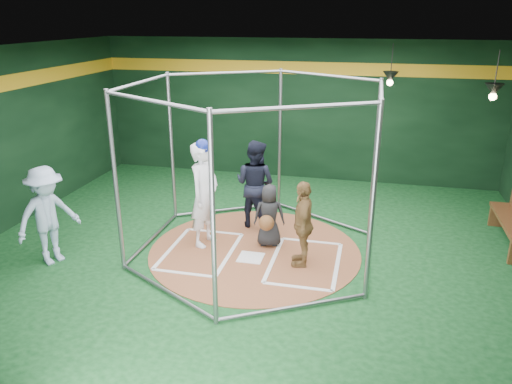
# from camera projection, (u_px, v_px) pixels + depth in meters

# --- Properties ---
(room_shell) EXTENTS (10.10, 9.10, 3.53)m
(room_shell) POSITION_uv_depth(u_px,v_px,m) (255.00, 157.00, 8.44)
(room_shell) COLOR #0D3916
(room_shell) RESTS_ON ground
(clay_disc) EXTENTS (3.80, 3.80, 0.01)m
(clay_disc) POSITION_uv_depth(u_px,v_px,m) (255.00, 251.00, 9.03)
(clay_disc) COLOR #945535
(clay_disc) RESTS_ON ground
(home_plate) EXTENTS (0.43, 0.43, 0.01)m
(home_plate) POSITION_uv_depth(u_px,v_px,m) (251.00, 257.00, 8.75)
(home_plate) COLOR white
(home_plate) RESTS_ON clay_disc
(batter_box_left) EXTENTS (1.17, 1.77, 0.01)m
(batter_box_left) POSITION_uv_depth(u_px,v_px,m) (200.00, 251.00, 9.00)
(batter_box_left) COLOR white
(batter_box_left) RESTS_ON clay_disc
(batter_box_right) EXTENTS (1.17, 1.77, 0.01)m
(batter_box_right) POSITION_uv_depth(u_px,v_px,m) (305.00, 262.00, 8.59)
(batter_box_right) COLOR white
(batter_box_right) RESTS_ON clay_disc
(batting_cage) EXTENTS (4.05, 4.67, 3.00)m
(batting_cage) POSITION_uv_depth(u_px,v_px,m) (255.00, 172.00, 8.52)
(batting_cage) COLOR gray
(batting_cage) RESTS_ON ground
(pendant_lamp_near) EXTENTS (0.34, 0.34, 0.90)m
(pendant_lamp_near) POSITION_uv_depth(u_px,v_px,m) (390.00, 77.00, 10.92)
(pendant_lamp_near) COLOR black
(pendant_lamp_near) RESTS_ON room_shell
(pendant_lamp_far) EXTENTS (0.34, 0.34, 0.90)m
(pendant_lamp_far) POSITION_uv_depth(u_px,v_px,m) (494.00, 90.00, 9.07)
(pendant_lamp_far) COLOR black
(pendant_lamp_far) RESTS_ON room_shell
(batter_figure) EXTENTS (0.60, 0.79, 1.99)m
(batter_figure) POSITION_uv_depth(u_px,v_px,m) (204.00, 193.00, 8.98)
(batter_figure) COLOR white
(batter_figure) RESTS_ON clay_disc
(visitor_leopard) EXTENTS (0.46, 0.91, 1.48)m
(visitor_leopard) POSITION_uv_depth(u_px,v_px,m) (303.00, 224.00, 8.31)
(visitor_leopard) COLOR #B1864B
(visitor_leopard) RESTS_ON clay_disc
(catcher_figure) EXTENTS (0.63, 0.63, 1.17)m
(catcher_figure) POSITION_uv_depth(u_px,v_px,m) (269.00, 216.00, 9.04)
(catcher_figure) COLOR black
(catcher_figure) RESTS_ON clay_disc
(umpire) EXTENTS (1.02, 0.90, 1.76)m
(umpire) POSITION_uv_depth(u_px,v_px,m) (255.00, 184.00, 9.81)
(umpire) COLOR black
(umpire) RESTS_ON clay_disc
(bystander_blue) EXTENTS (1.07, 1.27, 1.71)m
(bystander_blue) POSITION_uv_depth(u_px,v_px,m) (48.00, 216.00, 8.37)
(bystander_blue) COLOR #A4BCD9
(bystander_blue) RESTS_ON ground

